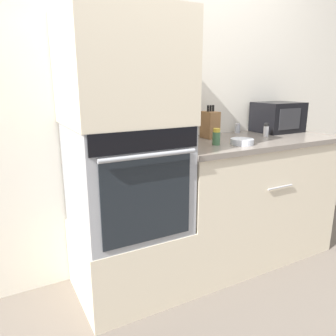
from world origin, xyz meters
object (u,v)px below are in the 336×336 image
(knife_block, at_px, (210,125))
(condiment_jar_far, at_px, (266,130))
(wall_oven, at_px, (127,177))
(condiment_jar_near, at_px, (237,128))
(bowl, at_px, (242,142))
(condiment_jar_mid, at_px, (216,137))
(microwave, at_px, (278,117))

(knife_block, bearing_deg, condiment_jar_far, -19.33)
(wall_oven, height_order, condiment_jar_near, wall_oven)
(bowl, bearing_deg, condiment_jar_mid, 157.10)
(microwave, height_order, knife_block, same)
(condiment_jar_near, relative_size, condiment_jar_mid, 0.69)
(wall_oven, xyz_separation_m, knife_block, (0.72, 0.15, 0.26))
(bowl, height_order, condiment_jar_far, condiment_jar_far)
(microwave, relative_size, bowl, 2.40)
(bowl, distance_m, condiment_jar_near, 0.51)
(wall_oven, relative_size, microwave, 1.79)
(microwave, xyz_separation_m, condiment_jar_far, (-0.26, -0.14, -0.07))
(microwave, height_order, condiment_jar_far, microwave)
(condiment_jar_near, bearing_deg, condiment_jar_far, -75.03)
(knife_block, relative_size, condiment_jar_near, 3.17)
(knife_block, relative_size, condiment_jar_far, 2.39)
(knife_block, relative_size, condiment_jar_mid, 2.19)
(condiment_jar_near, bearing_deg, condiment_jar_mid, -143.75)
(knife_block, bearing_deg, microwave, -0.61)
(wall_oven, relative_size, condiment_jar_mid, 5.99)
(microwave, relative_size, condiment_jar_mid, 3.34)
(wall_oven, distance_m, condiment_jar_near, 1.11)
(knife_block, xyz_separation_m, bowl, (0.04, -0.31, -0.08))
(knife_block, height_order, bowl, knife_block)
(wall_oven, relative_size, knife_block, 2.74)
(condiment_jar_near, bearing_deg, knife_block, -163.49)
(bowl, xyz_separation_m, condiment_jar_far, (0.37, 0.16, 0.03))
(bowl, bearing_deg, microwave, 25.38)
(microwave, bearing_deg, condiment_jar_near, 161.37)
(bowl, relative_size, condiment_jar_mid, 1.39)
(knife_block, height_order, condiment_jar_far, knife_block)
(wall_oven, xyz_separation_m, condiment_jar_near, (1.06, 0.26, 0.19))
(wall_oven, distance_m, bowl, 0.79)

